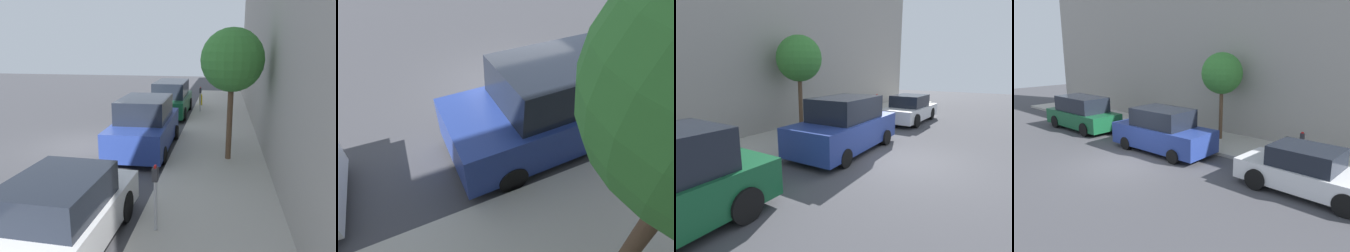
{
  "view_description": "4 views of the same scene",
  "coord_description": "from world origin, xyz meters",
  "views": [
    {
      "loc": [
        5.2,
        -11.6,
        3.88
      ],
      "look_at": [
        3.29,
        -0.19,
        1.0
      ],
      "focal_mm": 35.0,
      "sensor_mm": 36.0,
      "label": 1
    },
    {
      "loc": [
        6.09,
        -2.81,
        4.3
      ],
      "look_at": [
        2.64,
        -1.26,
        1.0
      ],
      "focal_mm": 28.0,
      "sensor_mm": 36.0,
      "label": 2
    },
    {
      "loc": [
        -2.69,
        7.89,
        2.93
      ],
      "look_at": [
        2.22,
        0.4,
        1.0
      ],
      "focal_mm": 28.0,
      "sensor_mm": 36.0,
      "label": 3
    },
    {
      "loc": [
        -7.77,
        -10.07,
        4.58
      ],
      "look_at": [
        3.52,
        -0.08,
        1.0
      ],
      "focal_mm": 35.0,
      "sensor_mm": 36.0,
      "label": 4
    }
  ],
  "objects": [
    {
      "name": "building_facade",
      "position": [
        7.69,
        0.0,
        5.03
      ],
      "size": [
        2.0,
        32.0,
        10.06
      ],
      "color": "gray",
      "rests_on": "ground_plane"
    },
    {
      "name": "ground_plane",
      "position": [
        0.0,
        0.0,
        0.0
      ],
      "size": [
        60.0,
        60.0,
        0.0
      ],
      "primitive_type": "plane",
      "color": "#424247"
    },
    {
      "name": "parked_minivan_third",
      "position": [
        2.35,
        6.57,
        0.92
      ],
      "size": [
        2.02,
        4.91,
        1.9
      ],
      "color": "#14512D",
      "rests_on": "ground_plane"
    },
    {
      "name": "parked_sedan_nearest",
      "position": [
        2.29,
        -6.54,
        0.72
      ],
      "size": [
        1.93,
        4.55,
        1.54
      ],
      "color": "silver",
      "rests_on": "ground_plane"
    },
    {
      "name": "street_tree",
      "position": [
        5.46,
        -0.94,
        3.39
      ],
      "size": [
        2.01,
        2.01,
        4.27
      ],
      "color": "brown",
      "rests_on": "sidewalk"
    },
    {
      "name": "parking_meter_far",
      "position": [
        3.95,
        7.1,
        1.0
      ],
      "size": [
        0.11,
        0.15,
        1.38
      ],
      "color": "#ADADB2",
      "rests_on": "sidewalk"
    },
    {
      "name": "fire_hydrant",
      "position": [
        3.85,
        9.12,
        0.49
      ],
      "size": [
        0.2,
        0.2,
        0.69
      ],
      "color": "gold",
      "rests_on": "sidewalk"
    },
    {
      "name": "sidewalk",
      "position": [
        5.09,
        0.0,
        0.07
      ],
      "size": [
        3.19,
        32.0,
        0.15
      ],
      "color": "#B2ADA3",
      "rests_on": "ground_plane"
    },
    {
      "name": "parking_meter_near",
      "position": [
        3.95,
        -5.66,
        1.02
      ],
      "size": [
        0.11,
        0.15,
        1.42
      ],
      "color": "#ADADB2",
      "rests_on": "sidewalk"
    },
    {
      "name": "parked_suv_second",
      "position": [
        2.38,
        0.06,
        0.93
      ],
      "size": [
        2.08,
        4.84,
        1.98
      ],
      "color": "navy",
      "rests_on": "ground_plane"
    }
  ]
}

